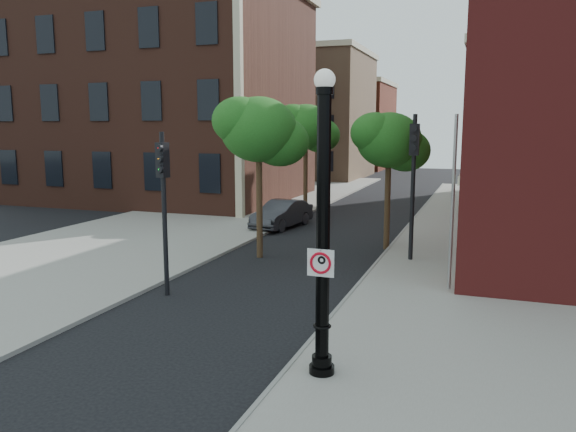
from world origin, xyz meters
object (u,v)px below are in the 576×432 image
at_px(no_parking_sign, 321,263).
at_px(traffic_signal_right, 414,164).
at_px(lamppost, 323,242).
at_px(traffic_signal_left, 163,187).
at_px(parked_car, 282,214).

height_order(no_parking_sign, traffic_signal_right, traffic_signal_right).
height_order(lamppost, no_parking_sign, lamppost).
relative_size(no_parking_sign, traffic_signal_left, 0.11).
relative_size(parked_car, traffic_signal_left, 0.86).
xyz_separation_m(no_parking_sign, parked_car, (-6.77, 16.09, -1.76)).
distance_m(lamppost, parked_car, 17.44).
distance_m(traffic_signal_left, traffic_signal_right, 9.28).
distance_m(lamppost, traffic_signal_right, 10.65).
bearing_deg(no_parking_sign, traffic_signal_left, 147.08).
xyz_separation_m(no_parking_sign, traffic_signal_right, (0.36, 10.77, 1.27)).
relative_size(parked_car, traffic_signal_right, 0.76).
bearing_deg(lamppost, parked_car, 113.00).
height_order(traffic_signal_left, traffic_signal_right, traffic_signal_right).
height_order(no_parking_sign, traffic_signal_left, traffic_signal_left).
relative_size(lamppost, no_parking_sign, 11.26).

